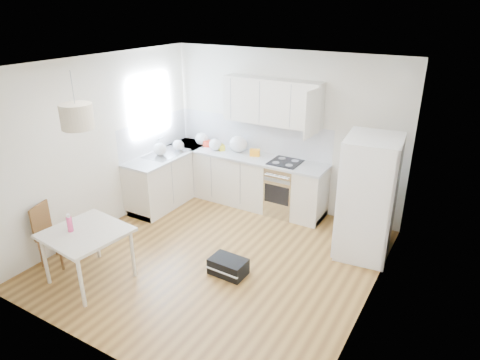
# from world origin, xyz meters

# --- Properties ---
(floor) EXTENTS (4.20, 4.20, 0.00)m
(floor) POSITION_xyz_m (0.00, 0.00, 0.00)
(floor) COLOR brown
(floor) RESTS_ON ground
(ceiling) EXTENTS (4.20, 4.20, 0.00)m
(ceiling) POSITION_xyz_m (0.00, 0.00, 2.70)
(ceiling) COLOR white
(ceiling) RESTS_ON wall_back
(wall_back) EXTENTS (4.20, 0.00, 4.20)m
(wall_back) POSITION_xyz_m (0.00, 2.10, 1.35)
(wall_back) COLOR silver
(wall_back) RESTS_ON floor
(wall_left) EXTENTS (0.00, 4.20, 4.20)m
(wall_left) POSITION_xyz_m (-2.10, 0.00, 1.35)
(wall_left) COLOR silver
(wall_left) RESTS_ON floor
(wall_right) EXTENTS (0.00, 4.20, 4.20)m
(wall_right) POSITION_xyz_m (2.10, 0.00, 1.35)
(wall_right) COLOR silver
(wall_right) RESTS_ON floor
(window_glassblock) EXTENTS (0.02, 1.00, 1.00)m
(window_glassblock) POSITION_xyz_m (-2.09, 1.15, 1.75)
(window_glassblock) COLOR #BFE0F9
(window_glassblock) RESTS_ON wall_left
(cabinets_back) EXTENTS (3.00, 0.60, 0.88)m
(cabinets_back) POSITION_xyz_m (-0.60, 1.80, 0.44)
(cabinets_back) COLOR silver
(cabinets_back) RESTS_ON floor
(cabinets_left) EXTENTS (0.60, 1.80, 0.88)m
(cabinets_left) POSITION_xyz_m (-1.80, 1.20, 0.44)
(cabinets_left) COLOR silver
(cabinets_left) RESTS_ON floor
(counter_back) EXTENTS (3.02, 0.64, 0.04)m
(counter_back) POSITION_xyz_m (-0.60, 1.80, 0.90)
(counter_back) COLOR silver
(counter_back) RESTS_ON cabinets_back
(counter_left) EXTENTS (0.64, 1.82, 0.04)m
(counter_left) POSITION_xyz_m (-1.80, 1.20, 0.90)
(counter_left) COLOR silver
(counter_left) RESTS_ON cabinets_left
(backsplash_back) EXTENTS (3.00, 0.01, 0.58)m
(backsplash_back) POSITION_xyz_m (-0.60, 2.09, 1.21)
(backsplash_back) COLOR white
(backsplash_back) RESTS_ON wall_back
(backsplash_left) EXTENTS (0.01, 1.80, 0.58)m
(backsplash_left) POSITION_xyz_m (-2.09, 1.20, 1.21)
(backsplash_left) COLOR white
(backsplash_left) RESTS_ON wall_left
(upper_cabinets) EXTENTS (1.70, 0.32, 0.75)m
(upper_cabinets) POSITION_xyz_m (-0.15, 1.94, 1.88)
(upper_cabinets) COLOR silver
(upper_cabinets) RESTS_ON wall_back
(range_oven) EXTENTS (0.50, 0.61, 0.88)m
(range_oven) POSITION_xyz_m (0.20, 1.80, 0.44)
(range_oven) COLOR silver
(range_oven) RESTS_ON floor
(sink) EXTENTS (0.50, 0.80, 0.16)m
(sink) POSITION_xyz_m (-1.80, 1.15, 0.92)
(sink) COLOR silver
(sink) RESTS_ON counter_left
(refrigerator) EXTENTS (0.93, 0.96, 1.74)m
(refrigerator) POSITION_xyz_m (1.74, 1.24, 0.87)
(refrigerator) COLOR white
(refrigerator) RESTS_ON floor
(dining_table) EXTENTS (1.01, 1.01, 0.73)m
(dining_table) POSITION_xyz_m (-1.14, -1.26, 0.65)
(dining_table) COLOR beige
(dining_table) RESTS_ON floor
(dining_chair) EXTENTS (0.46, 0.46, 0.87)m
(dining_chair) POSITION_xyz_m (-1.86, -1.21, 0.44)
(dining_chair) COLOR #482C15
(dining_chair) RESTS_ON floor
(drink_bottle) EXTENTS (0.08, 0.08, 0.24)m
(drink_bottle) POSITION_xyz_m (-1.30, -1.35, 0.84)
(drink_bottle) COLOR #EB417F
(drink_bottle) RESTS_ON dining_table
(gym_bag) EXTENTS (0.49, 0.33, 0.22)m
(gym_bag) POSITION_xyz_m (0.34, -0.24, 0.11)
(gym_bag) COLOR black
(gym_bag) RESTS_ON floor
(pendant_lamp) EXTENTS (0.38, 0.38, 0.29)m
(pendant_lamp) POSITION_xyz_m (-1.13, -1.14, 2.18)
(pendant_lamp) COLOR beige
(pendant_lamp) RESTS_ON ceiling
(grocery_bag_a) EXTENTS (0.26, 0.22, 0.24)m
(grocery_bag_a) POSITION_xyz_m (-1.54, 1.86, 1.04)
(grocery_bag_a) COLOR white
(grocery_bag_a) RESTS_ON counter_back
(grocery_bag_b) EXTENTS (0.23, 0.20, 0.21)m
(grocery_bag_b) POSITION_xyz_m (-1.16, 1.74, 1.03)
(grocery_bag_b) COLOR white
(grocery_bag_b) RESTS_ON counter_back
(grocery_bag_c) EXTENTS (0.32, 0.27, 0.29)m
(grocery_bag_c) POSITION_xyz_m (-0.76, 1.87, 1.06)
(grocery_bag_c) COLOR white
(grocery_bag_c) RESTS_ON counter_back
(grocery_bag_d) EXTENTS (0.21, 0.18, 0.19)m
(grocery_bag_d) POSITION_xyz_m (-1.73, 1.40, 1.02)
(grocery_bag_d) COLOR white
(grocery_bag_d) RESTS_ON counter_back
(grocery_bag_e) EXTENTS (0.25, 0.21, 0.22)m
(grocery_bag_e) POSITION_xyz_m (-1.83, 1.02, 1.03)
(grocery_bag_e) COLOR white
(grocery_bag_e) RESTS_ON counter_left
(snack_orange) EXTENTS (0.20, 0.16, 0.12)m
(snack_orange) POSITION_xyz_m (-0.40, 1.83, 0.98)
(snack_orange) COLOR orange
(snack_orange) RESTS_ON counter_back
(snack_yellow) EXTENTS (0.17, 0.16, 0.10)m
(snack_yellow) POSITION_xyz_m (-1.07, 1.80, 0.97)
(snack_yellow) COLOR yellow
(snack_yellow) RESTS_ON counter_back
(snack_red) EXTENTS (0.20, 0.16, 0.12)m
(snack_red) POSITION_xyz_m (-1.38, 1.85, 0.98)
(snack_red) COLOR #B62716
(snack_red) RESTS_ON counter_back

